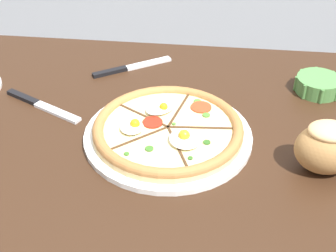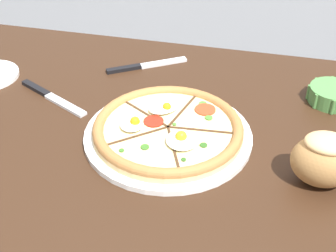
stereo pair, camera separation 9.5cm
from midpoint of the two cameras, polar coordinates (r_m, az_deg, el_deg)
dining_table at (r=1.06m, az=-6.82°, el=-5.51°), size 1.18×0.85×0.74m
pizza at (r=0.96m, az=-2.85°, el=-0.63°), size 0.35×0.35×0.05m
ramekin_bowl at (r=1.16m, az=15.63°, el=4.85°), size 0.11×0.11×0.04m
bread_piece_near at (r=0.89m, az=15.95°, el=-2.59°), size 0.12×0.09×0.11m
knife_main at (r=1.12m, az=-17.57°, el=2.34°), size 0.20×0.11×0.01m
knife_spare at (r=1.23m, az=-6.72°, el=7.08°), size 0.19×0.13×0.01m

